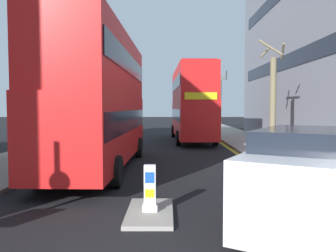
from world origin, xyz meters
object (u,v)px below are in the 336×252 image
(keep_left_bollard, at_px, (148,190))
(taxi_minivan, at_px, (300,178))
(double_decker_bus_oncoming, at_px, (190,102))
(double_decker_bus_away, at_px, (99,97))

(keep_left_bollard, height_order, taxi_minivan, taxi_minivan)
(double_decker_bus_oncoming, bearing_deg, keep_left_bollard, -97.11)
(double_decker_bus_away, xyz_separation_m, taxi_minivan, (5.71, -7.01, -1.96))
(keep_left_bollard, height_order, double_decker_bus_oncoming, double_decker_bus_oncoming)
(keep_left_bollard, distance_m, double_decker_bus_oncoming, 18.44)
(keep_left_bollard, bearing_deg, taxi_minivan, -14.42)
(keep_left_bollard, distance_m, double_decker_bus_away, 7.04)
(double_decker_bus_away, bearing_deg, taxi_minivan, -50.86)
(double_decker_bus_away, relative_size, taxi_minivan, 2.13)
(double_decker_bus_oncoming, bearing_deg, double_decker_bus_away, -111.26)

